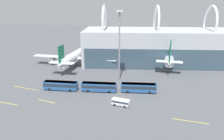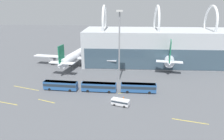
# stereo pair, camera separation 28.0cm
# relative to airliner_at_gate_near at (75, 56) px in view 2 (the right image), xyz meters

# --- Properties ---
(ground_plane) EXTENTS (440.00, 440.00, 0.00)m
(ground_plane) POSITION_rel_airliner_at_gate_near_xyz_m (21.90, -37.02, -5.10)
(ground_plane) COLOR #515459
(airliner_at_gate_near) EXTENTS (42.52, 38.76, 13.14)m
(airliner_at_gate_near) POSITION_rel_airliner_at_gate_near_xyz_m (0.00, 0.00, 0.00)
(airliner_at_gate_near) COLOR silver
(airliner_at_gate_near) RESTS_ON ground_plane
(airliner_at_gate_far) EXTENTS (33.16, 35.84, 15.04)m
(airliner_at_gate_far) POSITION_rel_airliner_at_gate_near_xyz_m (46.15, 3.18, 0.09)
(airliner_at_gate_far) COLOR silver
(airliner_at_gate_far) RESTS_ON ground_plane
(shuttle_bus_0) EXTENTS (12.51, 3.51, 3.27)m
(shuttle_bus_0) POSITION_rel_airliner_at_gate_near_xyz_m (1.45, -30.44, -3.18)
(shuttle_bus_0) COLOR #285693
(shuttle_bus_0) RESTS_ON ground_plane
(shuttle_bus_1) EXTENTS (12.45, 3.14, 3.27)m
(shuttle_bus_1) POSITION_rel_airliner_at_gate_near_xyz_m (15.43, -30.97, -3.18)
(shuttle_bus_1) COLOR #285693
(shuttle_bus_1) RESTS_ON ground_plane
(shuttle_bus_2) EXTENTS (12.41, 2.89, 3.27)m
(shuttle_bus_2) POSITION_rel_airliner_at_gate_near_xyz_m (29.42, -30.87, -3.18)
(shuttle_bus_2) COLOR #285693
(shuttle_bus_2) RESTS_ON ground_plane
(service_van_foreground) EXTENTS (5.91, 3.76, 2.04)m
(service_van_foreground) POSITION_rel_airliner_at_gate_near_xyz_m (23.36, -41.40, -3.88)
(service_van_foreground) COLOR silver
(service_van_foreground) RESTS_ON ground_plane
(floodlight_mast) EXTENTS (2.39, 2.39, 27.66)m
(floodlight_mast) POSITION_rel_airliner_at_gate_near_xyz_m (22.22, -18.85, 12.42)
(floodlight_mast) COLOR gray
(floodlight_mast) RESTS_ON ground_plane
(lane_stripe_0) EXTENTS (9.17, 2.57, 0.01)m
(lane_stripe_0) POSITION_rel_airliner_at_gate_near_xyz_m (42.31, -49.62, -5.09)
(lane_stripe_0) COLOR yellow
(lane_stripe_0) RESTS_ON ground_plane
(lane_stripe_1) EXTENTS (6.43, 2.64, 0.01)m
(lane_stripe_1) POSITION_rel_airliner_at_gate_near_xyz_m (-0.67, -39.79, -5.09)
(lane_stripe_1) COLOR yellow
(lane_stripe_1) RESTS_ON ground_plane
(lane_stripe_2) EXTENTS (11.21, 3.95, 0.01)m
(lane_stripe_2) POSITION_rel_airliner_at_gate_near_xyz_m (-12.04, -29.54, -5.09)
(lane_stripe_2) COLOR yellow
(lane_stripe_2) RESTS_ON ground_plane
(lane_stripe_3) EXTENTS (8.95, 2.69, 0.01)m
(lane_stripe_3) POSITION_rel_airliner_at_gate_near_xyz_m (-13.15, -41.80, -5.09)
(lane_stripe_3) COLOR yellow
(lane_stripe_3) RESTS_ON ground_plane
(lane_stripe_4) EXTENTS (5.83, 2.32, 0.01)m
(lane_stripe_4) POSITION_rel_airliner_at_gate_near_xyz_m (25.24, -31.21, -5.09)
(lane_stripe_4) COLOR yellow
(lane_stripe_4) RESTS_ON ground_plane
(traffic_cone_0) EXTENTS (0.64, 0.64, 0.62)m
(traffic_cone_0) POSITION_rel_airliner_at_gate_near_xyz_m (24.25, -36.05, -4.80)
(traffic_cone_0) COLOR black
(traffic_cone_0) RESTS_ON ground_plane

